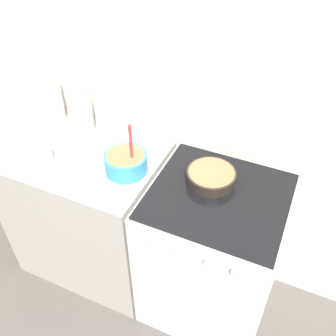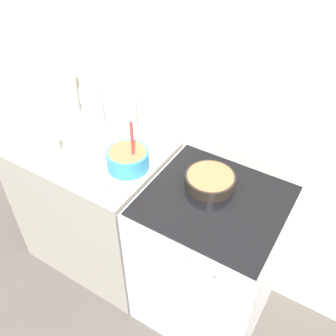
% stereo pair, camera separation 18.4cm
% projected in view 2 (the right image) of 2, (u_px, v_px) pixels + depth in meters
% --- Properties ---
extents(ground_plane, '(12.00, 12.00, 0.00)m').
position_uv_depth(ground_plane, '(129.00, 314.00, 2.29)').
color(ground_plane, '#4C4742').
extents(wall_back, '(4.73, 0.05, 2.40)m').
position_uv_depth(wall_back, '(187.00, 96.00, 1.92)').
color(wall_back, beige).
rests_on(wall_back, ground_plane).
extents(countertop_cabinet, '(0.86, 0.63, 0.92)m').
position_uv_depth(countertop_cabinet, '(98.00, 204.00, 2.36)').
color(countertop_cabinet, '#9E998E').
rests_on(countertop_cabinet, ground_plane).
extents(stove, '(0.68, 0.64, 0.92)m').
position_uv_depth(stove, '(208.00, 259.00, 2.05)').
color(stove, silver).
rests_on(stove, ground_plane).
extents(mixing_bowl, '(0.22, 0.22, 0.29)m').
position_uv_depth(mixing_bowl, '(128.00, 158.00, 1.89)').
color(mixing_bowl, '#338CBF').
rests_on(mixing_bowl, countertop_cabinet).
extents(baking_pan, '(0.24, 0.24, 0.06)m').
position_uv_depth(baking_pan, '(210.00, 180.00, 1.80)').
color(baking_pan, black).
rests_on(baking_pan, stove).
extents(storage_jar_left, '(0.13, 0.13, 0.28)m').
position_uv_depth(storage_jar_left, '(67.00, 95.00, 2.24)').
color(storage_jar_left, silver).
rests_on(storage_jar_left, countertop_cabinet).
extents(storage_jar_middle, '(0.14, 0.14, 0.24)m').
position_uv_depth(storage_jar_middle, '(93.00, 107.00, 2.17)').
color(storage_jar_middle, silver).
rests_on(storage_jar_middle, countertop_cabinet).
extents(storage_jar_right, '(0.17, 0.17, 0.25)m').
position_uv_depth(storage_jar_right, '(121.00, 117.00, 2.09)').
color(storage_jar_right, silver).
rests_on(storage_jar_right, countertop_cabinet).
extents(tin_can, '(0.07, 0.07, 0.09)m').
position_uv_depth(tin_can, '(52.00, 145.00, 1.99)').
color(tin_can, silver).
rests_on(tin_can, countertop_cabinet).
extents(recipe_page, '(0.18, 0.30, 0.01)m').
position_uv_depth(recipe_page, '(76.00, 160.00, 1.96)').
color(recipe_page, beige).
rests_on(recipe_page, countertop_cabinet).
extents(measuring_spoon, '(0.12, 0.04, 0.04)m').
position_uv_depth(measuring_spoon, '(106.00, 183.00, 1.81)').
color(measuring_spoon, white).
rests_on(measuring_spoon, countertop_cabinet).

